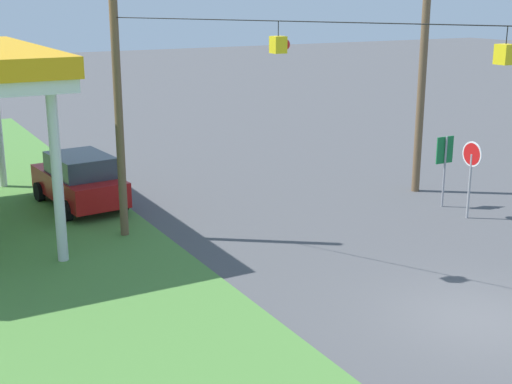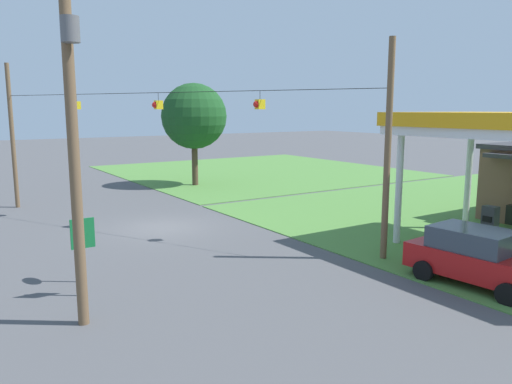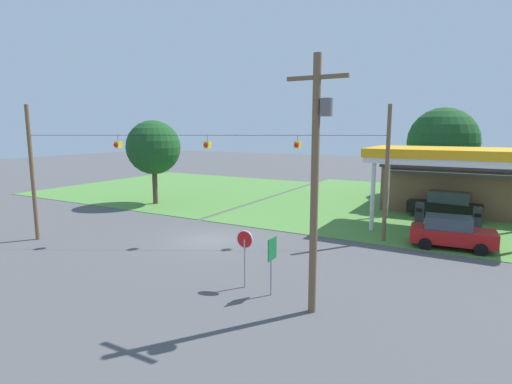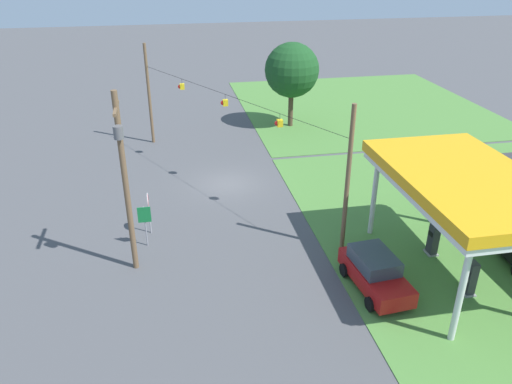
{
  "view_description": "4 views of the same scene",
  "coord_description": "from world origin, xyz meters",
  "px_view_note": "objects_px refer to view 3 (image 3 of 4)",
  "views": [
    {
      "loc": [
        -10.19,
        11.29,
        6.9
      ],
      "look_at": [
        4.94,
        2.94,
        2.13
      ],
      "focal_mm": 50.0,
      "sensor_mm": 36.0,
      "label": 1
    },
    {
      "loc": [
        21.84,
        -8.94,
        5.56
      ],
      "look_at": [
        4.94,
        2.11,
        2.22
      ],
      "focal_mm": 35.0,
      "sensor_mm": 36.0,
      "label": 2
    },
    {
      "loc": [
        14.02,
        -19.1,
        6.68
      ],
      "look_at": [
        2.66,
        1.08,
        3.02
      ],
      "focal_mm": 28.0,
      "sensor_mm": 36.0,
      "label": 3
    },
    {
      "loc": [
        31.01,
        -3.86,
        14.82
      ],
      "look_at": [
        4.83,
        1.09,
        1.62
      ],
      "focal_mm": 35.0,
      "sensor_mm": 36.0,
      "label": 4
    }
  ],
  "objects_px": {
    "stop_sign_roadside": "(245,246)",
    "tree_west_verge": "(154,148)",
    "car_at_pumps_rear": "(446,205)",
    "car_at_pumps_front": "(451,232)",
    "fuel_pump_near": "(419,216)",
    "utility_pole_main": "(316,173)",
    "route_sign": "(272,255)",
    "gas_station_canopy": "(452,156)",
    "tree_behind_station": "(443,142)",
    "gas_station_store": "(463,187)",
    "fuel_pump_far": "(477,221)"
  },
  "relations": [
    {
      "from": "fuel_pump_far",
      "to": "car_at_pumps_rear",
      "type": "xyz_separation_m",
      "value": [
        -2.14,
        4.19,
        0.19
      ]
    },
    {
      "from": "tree_behind_station",
      "to": "fuel_pump_near",
      "type": "bearing_deg",
      "value": -89.69
    },
    {
      "from": "gas_station_store",
      "to": "route_sign",
      "type": "xyz_separation_m",
      "value": [
        -5.92,
        -23.35,
        -0.24
      ]
    },
    {
      "from": "car_at_pumps_rear",
      "to": "utility_pole_main",
      "type": "distance_m",
      "value": 20.3
    },
    {
      "from": "tree_behind_station",
      "to": "route_sign",
      "type": "bearing_deg",
      "value": -96.71
    },
    {
      "from": "fuel_pump_near",
      "to": "car_at_pumps_front",
      "type": "distance_m",
      "value": 4.74
    },
    {
      "from": "gas_station_store",
      "to": "tree_west_verge",
      "type": "xyz_separation_m",
      "value": [
        -24.21,
        -10.64,
        3.12
      ]
    },
    {
      "from": "fuel_pump_near",
      "to": "tree_behind_station",
      "type": "xyz_separation_m",
      "value": [
        -0.08,
        15.48,
        4.56
      ]
    },
    {
      "from": "fuel_pump_near",
      "to": "car_at_pumps_rear",
      "type": "bearing_deg",
      "value": 72.46
    },
    {
      "from": "stop_sign_roadside",
      "to": "route_sign",
      "type": "bearing_deg",
      "value": 172.05
    },
    {
      "from": "gas_station_canopy",
      "to": "gas_station_store",
      "type": "distance_m",
      "value": 8.97
    },
    {
      "from": "stop_sign_roadside",
      "to": "utility_pole_main",
      "type": "relative_size",
      "value": 0.27
    },
    {
      "from": "car_at_pumps_front",
      "to": "fuel_pump_near",
      "type": "bearing_deg",
      "value": 112.53
    },
    {
      "from": "fuel_pump_near",
      "to": "utility_pole_main",
      "type": "bearing_deg",
      "value": -96.08
    },
    {
      "from": "route_sign",
      "to": "stop_sign_roadside",
      "type": "bearing_deg",
      "value": 172.05
    },
    {
      "from": "fuel_pump_near",
      "to": "gas_station_store",
      "type": "bearing_deg",
      "value": 74.96
    },
    {
      "from": "utility_pole_main",
      "to": "tree_west_verge",
      "type": "distance_m",
      "value": 24.25
    },
    {
      "from": "gas_station_store",
      "to": "gas_station_canopy",
      "type": "bearing_deg",
      "value": -93.65
    },
    {
      "from": "tree_west_verge",
      "to": "route_sign",
      "type": "bearing_deg",
      "value": -34.79
    },
    {
      "from": "route_sign",
      "to": "tree_behind_station",
      "type": "height_order",
      "value": "tree_behind_station"
    },
    {
      "from": "gas_station_store",
      "to": "fuel_pump_far",
      "type": "bearing_deg",
      "value": -81.96
    },
    {
      "from": "car_at_pumps_front",
      "to": "tree_behind_station",
      "type": "xyz_separation_m",
      "value": [
        -2.29,
        19.67,
        4.46
      ]
    },
    {
      "from": "tree_behind_station",
      "to": "car_at_pumps_rear",
      "type": "bearing_deg",
      "value": -82.9
    },
    {
      "from": "gas_station_canopy",
      "to": "fuel_pump_near",
      "type": "height_order",
      "value": "gas_station_canopy"
    },
    {
      "from": "gas_station_canopy",
      "to": "tree_west_verge",
      "type": "distance_m",
      "value": 23.78
    },
    {
      "from": "fuel_pump_near",
      "to": "stop_sign_roadside",
      "type": "relative_size",
      "value": 0.71
    },
    {
      "from": "fuel_pump_near",
      "to": "tree_behind_station",
      "type": "distance_m",
      "value": 16.13
    },
    {
      "from": "car_at_pumps_rear",
      "to": "stop_sign_roadside",
      "type": "xyz_separation_m",
      "value": [
        -6.36,
        -18.9,
        0.78
      ]
    },
    {
      "from": "stop_sign_roadside",
      "to": "tree_behind_station",
      "type": "bearing_deg",
      "value": -99.32
    },
    {
      "from": "stop_sign_roadside",
      "to": "tree_west_verge",
      "type": "bearing_deg",
      "value": -36.51
    },
    {
      "from": "tree_west_verge",
      "to": "car_at_pumps_rear",
      "type": "bearing_deg",
      "value": 15.34
    },
    {
      "from": "route_sign",
      "to": "tree_west_verge",
      "type": "distance_m",
      "value": 22.52
    },
    {
      "from": "utility_pole_main",
      "to": "tree_west_verge",
      "type": "height_order",
      "value": "utility_pole_main"
    },
    {
      "from": "fuel_pump_near",
      "to": "tree_west_verge",
      "type": "bearing_deg",
      "value": -174.28
    },
    {
      "from": "gas_station_canopy",
      "to": "car_at_pumps_front",
      "type": "distance_m",
      "value": 5.82
    },
    {
      "from": "car_at_pumps_front",
      "to": "tree_west_verge",
      "type": "relative_size",
      "value": 0.61
    },
    {
      "from": "car_at_pumps_rear",
      "to": "stop_sign_roadside",
      "type": "bearing_deg",
      "value": 76.36
    },
    {
      "from": "gas_station_store",
      "to": "car_at_pumps_front",
      "type": "relative_size",
      "value": 2.67
    },
    {
      "from": "route_sign",
      "to": "utility_pole_main",
      "type": "distance_m",
      "value": 4.03
    },
    {
      "from": "route_sign",
      "to": "fuel_pump_far",
      "type": "bearing_deg",
      "value": 64.48
    },
    {
      "from": "stop_sign_roadside",
      "to": "route_sign",
      "type": "distance_m",
      "value": 1.4
    },
    {
      "from": "car_at_pumps_rear",
      "to": "utility_pole_main",
      "type": "relative_size",
      "value": 0.57
    },
    {
      "from": "fuel_pump_far",
      "to": "tree_west_verge",
      "type": "xyz_separation_m",
      "value": [
        -25.4,
        -2.2,
        4.22
      ]
    },
    {
      "from": "stop_sign_roadside",
      "to": "tree_behind_station",
      "type": "relative_size",
      "value": 0.28
    },
    {
      "from": "fuel_pump_far",
      "to": "car_at_pumps_rear",
      "type": "height_order",
      "value": "car_at_pumps_rear"
    },
    {
      "from": "gas_station_canopy",
      "to": "car_at_pumps_front",
      "type": "bearing_deg",
      "value": -83.49
    },
    {
      "from": "gas_station_canopy",
      "to": "tree_behind_station",
      "type": "bearing_deg",
      "value": 96.68
    },
    {
      "from": "gas_station_store",
      "to": "tree_behind_station",
      "type": "distance_m",
      "value": 8.18
    },
    {
      "from": "tree_behind_station",
      "to": "gas_station_store",
      "type": "bearing_deg",
      "value": -71.51
    },
    {
      "from": "car_at_pumps_rear",
      "to": "fuel_pump_near",
      "type": "bearing_deg",
      "value": 77.42
    }
  ]
}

